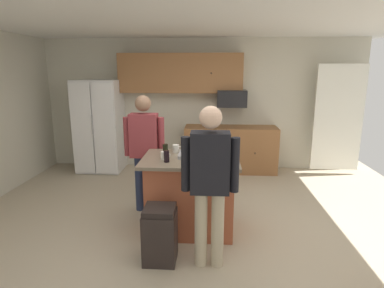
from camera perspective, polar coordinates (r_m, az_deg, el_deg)
floor at (r=4.26m, az=0.09°, el=-14.83°), size 7.04×7.04×0.00m
ceiling at (r=3.81m, az=0.11°, el=22.23°), size 7.04×7.04×0.00m
back_wall at (r=6.60m, az=1.65°, el=7.07°), size 6.40×0.10×2.60m
french_door_window_panel at (r=6.65m, az=24.55°, el=4.20°), size 0.90×0.06×2.00m
cabinet_run_upper at (r=6.39m, az=-2.06°, el=12.48°), size 2.40×0.38×0.75m
cabinet_run_lower at (r=6.43m, az=6.84°, el=-0.87°), size 1.80×0.63×0.90m
refrigerator at (r=6.62m, az=-16.11°, el=3.09°), size 0.85×0.76×1.80m
microwave_over_range at (r=6.29m, az=7.08°, el=8.05°), size 0.56×0.40×0.32m
kitchen_island at (r=4.06m, az=-0.28°, el=-8.84°), size 1.18×0.86×0.95m
person_guest_by_door at (r=3.17m, az=3.20°, el=-5.97°), size 0.57×0.22×1.67m
person_elder_center at (r=4.51m, az=-8.47°, el=-0.37°), size 0.57×0.22×1.66m
glass_short_whisky at (r=3.73m, az=-4.55°, el=-2.19°), size 0.07×0.07×0.14m
mug_ceramic_white at (r=3.85m, az=-4.98°, el=-2.05°), size 0.12×0.08×0.10m
tumbler_amber at (r=4.10m, az=5.67°, el=-0.90°), size 0.07×0.07×0.12m
glass_dark_ale at (r=3.71m, az=3.73°, el=-2.06°), size 0.07×0.07×0.16m
glass_stout_tall at (r=4.15m, az=2.38°, el=-0.68°), size 0.06×0.06×0.12m
mug_blue_stoneware at (r=4.15m, az=-2.87°, el=-0.83°), size 0.13×0.08×0.10m
glass_pilsner at (r=4.06m, az=-4.76°, el=-0.96°), size 0.06×0.06×0.13m
serving_tray at (r=3.96m, az=0.82°, el=-1.97°), size 0.44×0.30×0.04m
trash_bin at (r=3.52m, az=-5.70°, el=-15.70°), size 0.34×0.34×0.61m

